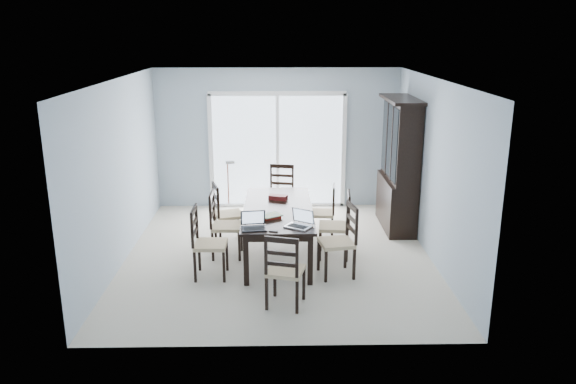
# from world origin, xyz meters

# --- Properties ---
(floor) EXTENTS (5.00, 5.00, 0.00)m
(floor) POSITION_xyz_m (0.00, 0.00, 0.00)
(floor) COLOR beige
(floor) RESTS_ON ground
(ceiling) EXTENTS (5.00, 5.00, 0.00)m
(ceiling) POSITION_xyz_m (0.00, 0.00, 2.60)
(ceiling) COLOR white
(ceiling) RESTS_ON back_wall
(back_wall) EXTENTS (4.50, 0.02, 2.60)m
(back_wall) POSITION_xyz_m (0.00, 2.50, 1.30)
(back_wall) COLOR #98A8B5
(back_wall) RESTS_ON floor
(wall_left) EXTENTS (0.02, 5.00, 2.60)m
(wall_left) POSITION_xyz_m (-2.25, 0.00, 1.30)
(wall_left) COLOR #98A8B5
(wall_left) RESTS_ON floor
(wall_right) EXTENTS (0.02, 5.00, 2.60)m
(wall_right) POSITION_xyz_m (2.25, 0.00, 1.30)
(wall_right) COLOR #98A8B5
(wall_right) RESTS_ON floor
(balcony) EXTENTS (4.50, 2.00, 0.10)m
(balcony) POSITION_xyz_m (0.00, 3.50, -0.05)
(balcony) COLOR gray
(balcony) RESTS_ON ground
(railing) EXTENTS (4.50, 0.06, 1.10)m
(railing) POSITION_xyz_m (0.00, 4.50, 0.55)
(railing) COLOR #99999E
(railing) RESTS_ON balcony
(dining_table) EXTENTS (1.00, 2.20, 0.75)m
(dining_table) POSITION_xyz_m (0.00, 0.00, 0.67)
(dining_table) COLOR black
(dining_table) RESTS_ON floor
(china_hutch) EXTENTS (0.50, 1.38, 2.20)m
(china_hutch) POSITION_xyz_m (2.02, 1.25, 1.07)
(china_hutch) COLOR black
(china_hutch) RESTS_ON floor
(sliding_door) EXTENTS (2.52, 0.05, 2.18)m
(sliding_door) POSITION_xyz_m (0.00, 2.48, 1.09)
(sliding_door) COLOR silver
(sliding_door) RESTS_ON floor
(chair_left_near) EXTENTS (0.45, 0.43, 1.14)m
(chair_left_near) POSITION_xyz_m (-1.01, -0.71, 0.60)
(chair_left_near) COLOR black
(chair_left_near) RESTS_ON floor
(chair_left_mid) EXTENTS (0.45, 0.43, 1.14)m
(chair_left_mid) POSITION_xyz_m (-0.85, 0.01, 0.60)
(chair_left_mid) COLOR black
(chair_left_mid) RESTS_ON floor
(chair_left_far) EXTENTS (0.53, 0.52, 1.11)m
(chair_left_far) POSITION_xyz_m (-0.86, 0.57, 0.59)
(chair_left_far) COLOR black
(chair_left_far) RESTS_ON floor
(chair_right_near) EXTENTS (0.52, 0.51, 1.16)m
(chair_right_near) POSITION_xyz_m (0.89, -0.69, 0.61)
(chair_right_near) COLOR black
(chair_right_near) RESTS_ON floor
(chair_right_mid) EXTENTS (0.49, 0.47, 1.15)m
(chair_right_mid) POSITION_xyz_m (0.92, -0.05, 0.61)
(chair_right_mid) COLOR black
(chair_right_mid) RESTS_ON floor
(chair_right_far) EXTENTS (0.43, 0.42, 1.03)m
(chair_right_far) POSITION_xyz_m (0.79, 0.73, 0.55)
(chair_right_far) COLOR black
(chair_right_far) RESTS_ON floor
(chair_end_near) EXTENTS (0.51, 0.52, 1.10)m
(chair_end_near) POSITION_xyz_m (0.06, -1.65, 0.58)
(chair_end_near) COLOR black
(chair_end_near) RESTS_ON floor
(chair_end_far) EXTENTS (0.50, 0.51, 1.15)m
(chair_end_far) POSITION_xyz_m (0.06, 1.64, 0.61)
(chair_end_far) COLOR black
(chair_end_far) RESTS_ON floor
(laptop_dark) EXTENTS (0.35, 0.27, 0.22)m
(laptop_dark) POSITION_xyz_m (-0.31, -0.91, 0.80)
(laptop_dark) COLOR black
(laptop_dark) RESTS_ON dining_table
(laptop_silver) EXTENTS (0.40, 0.37, 0.22)m
(laptop_silver) POSITION_xyz_m (0.26, -0.84, 0.80)
(laptop_silver) COLOR #B3B3B5
(laptop_silver) RESTS_ON dining_table
(book_stack) EXTENTS (0.35, 0.33, 0.05)m
(book_stack) POSITION_xyz_m (-0.10, -0.45, 0.77)
(book_stack) COLOR maroon
(book_stack) RESTS_ON dining_table
(cell_phone) EXTENTS (0.13, 0.07, 0.01)m
(cell_phone) POSITION_xyz_m (-0.06, -1.00, 0.76)
(cell_phone) COLOR black
(cell_phone) RESTS_ON dining_table
(game_box) EXTENTS (0.30, 0.22, 0.07)m
(game_box) POSITION_xyz_m (0.00, 0.42, 0.78)
(game_box) COLOR #511310
(game_box) RESTS_ON dining_table
(hot_tub) EXTENTS (1.97, 1.82, 0.89)m
(hot_tub) POSITION_xyz_m (-0.28, 3.35, 0.44)
(hot_tub) COLOR brown
(hot_tub) RESTS_ON balcony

